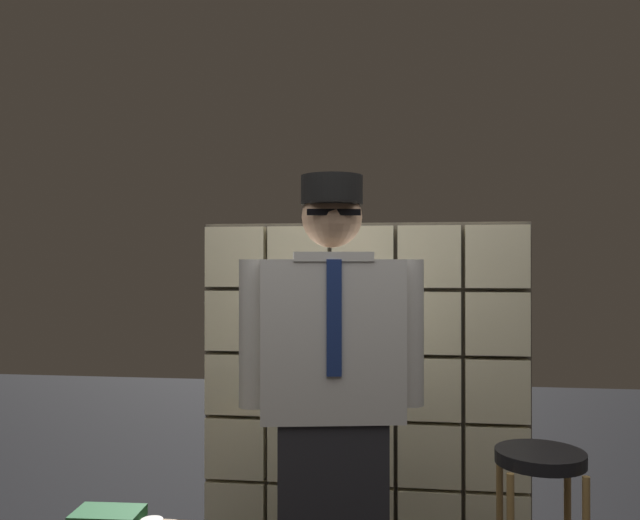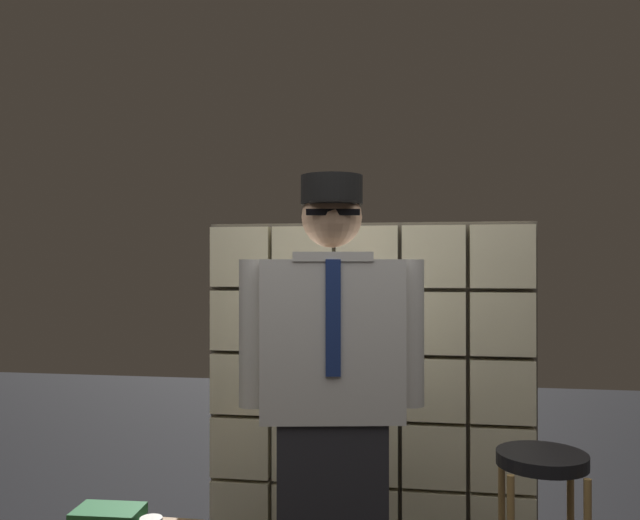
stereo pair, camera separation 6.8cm
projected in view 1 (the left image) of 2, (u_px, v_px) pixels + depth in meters
The scene contains 3 objects.
glass_block_wall at pixel (363, 387), 3.33m from camera, with size 1.71×0.10×1.71m.
standing_person at pixel (332, 400), 2.49m from camera, with size 0.73×0.36×1.82m.
bar_stool at pixel (540, 501), 2.45m from camera, with size 0.34×0.34×0.76m.
Camera 1 is at (0.21, -1.94, 1.48)m, focal length 35.90 mm.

